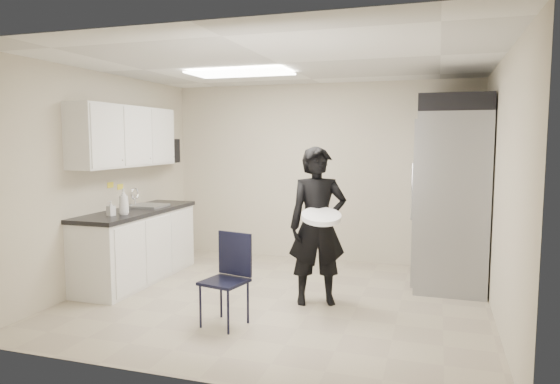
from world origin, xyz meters
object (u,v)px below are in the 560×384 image
(lower_counter, at_px, (137,247))
(folding_chair, at_px, (224,282))
(commercial_fridge, at_px, (451,200))
(man_tuxedo, at_px, (318,226))

(lower_counter, bearing_deg, folding_chair, -33.16)
(lower_counter, height_order, commercial_fridge, commercial_fridge)
(lower_counter, height_order, folding_chair, same)
(commercial_fridge, height_order, man_tuxedo, commercial_fridge)
(commercial_fridge, xyz_separation_m, man_tuxedo, (-1.39, -1.26, -0.19))
(folding_chair, height_order, man_tuxedo, man_tuxedo)
(commercial_fridge, distance_m, man_tuxedo, 1.89)
(lower_counter, xyz_separation_m, folding_chair, (1.69, -1.11, 0.00))
(commercial_fridge, bearing_deg, man_tuxedo, -137.77)
(lower_counter, distance_m, commercial_fridge, 3.98)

